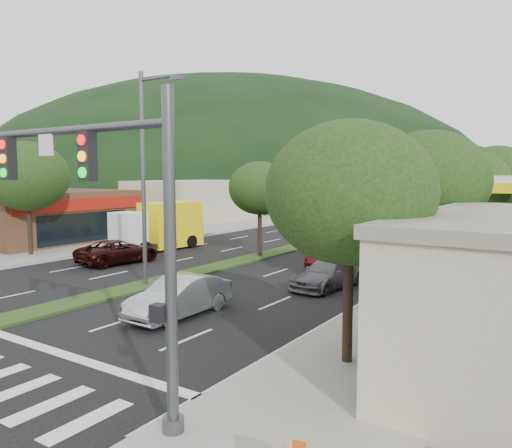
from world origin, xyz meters
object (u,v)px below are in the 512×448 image
Objects in this scene: car_queue_e at (356,235)px; traffic_signal at (113,207)px; tree_med_near at (260,188)px; car_queue_c at (334,254)px; motorhome at (456,221)px; tree_r_c at (468,185)px; streetlight_mid at (354,171)px; tree_r_b at (429,181)px; suv_maroon at (119,251)px; car_queue_b at (328,274)px; tree_med_far at (392,177)px; tree_r_d at (496,176)px; car_queue_d at (410,231)px; sedan_silver at (180,296)px; streetlight_near at (146,168)px; tree_r_a at (350,193)px; box_truck at (162,227)px; car_queue_a at (323,243)px; tree_l_a at (27,176)px.

traffic_signal is at bearing -73.98° from car_queue_e.
tree_med_near reaches higher than car_queue_c.
tree_r_c is at bearing -75.48° from motorhome.
streetlight_mid is at bearing 175.76° from motorhome.
tree_r_b reaches higher than motorhome.
suv_maroon is 13.32m from car_queue_b.
car_queue_b is at bearing -76.77° from tree_med_far.
suv_maroon is at bearing -134.06° from tree_r_d.
car_queue_c is at bearing -71.38° from streetlight_mid.
car_queue_d is (5.34, -11.46, -4.37)m from tree_med_far.
streetlight_mid is (-11.79, 3.00, 0.40)m from tree_r_d.
streetlight_mid is at bearing 99.83° from sedan_silver.
traffic_signal is 1.01× the size of tree_med_far.
tree_r_b is at bearing -170.95° from suv_maroon.
tree_r_d reaches higher than car_queue_c.
suv_maroon is at bearing -100.27° from tree_med_far.
tree_r_c is at bearing -90.00° from tree_r_d.
tree_r_b reaches higher than car_queue_d.
tree_r_b is 0.69× the size of streetlight_near.
car_queue_d is 1.30× the size of car_queue_e.
streetlight_near is at bearing -93.50° from car_queue_e.
tree_r_a is 1.88× the size of car_queue_e.
car_queue_e is at bearing -112.41° from car_queue_d.
car_queue_c is at bearing -4.90° from tree_med_near.
box_truck is (-13.02, -0.50, 0.82)m from car_queue_c.
suv_maroon is at bearing -154.63° from tree_r_c.
streetlight_mid is 2.83× the size of car_queue_e.
car_queue_a is (-9.72, 2.54, -4.15)m from tree_r_c.
car_queue_c is (-6.59, -2.46, -4.00)m from tree_r_c.
tree_r_a is at bearing 164.71° from suv_maroon.
car_queue_b is at bearing -36.45° from tree_med_near.
traffic_signal is 1.02× the size of box_truck.
tree_l_a is 1.58× the size of car_queue_b.
traffic_signal reaches higher than car_queue_b.
tree_med_near is 1.31× the size of car_queue_b.
suv_maroon is 0.73× the size of box_truck.
car_queue_e is (-6.37, 29.07, -4.04)m from traffic_signal.
car_queue_d is (-6.66, 2.54, -4.54)m from tree_r_d.
car_queue_c is (17.91, 7.54, -4.44)m from tree_l_a.
tree_r_a is at bearing -90.00° from tree_r_c.
car_queue_d is at bearing -125.33° from box_truck.
car_queue_a is 5.01m from car_queue_e.
suv_maroon is (-10.68, 6.40, -0.05)m from sedan_silver.
motorhome is at bearing 143.33° from tree_r_d.
box_truck is at bearing 136.64° from sedan_silver.
streetlight_mid is 22.24m from car_queue_b.
tree_l_a reaches higher than sedan_silver.
tree_r_a is at bearing -64.69° from car_queue_e.
car_queue_c is at bearing 118.61° from car_queue_b.
car_queue_c is (3.13, -5.00, 0.15)m from car_queue_a.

